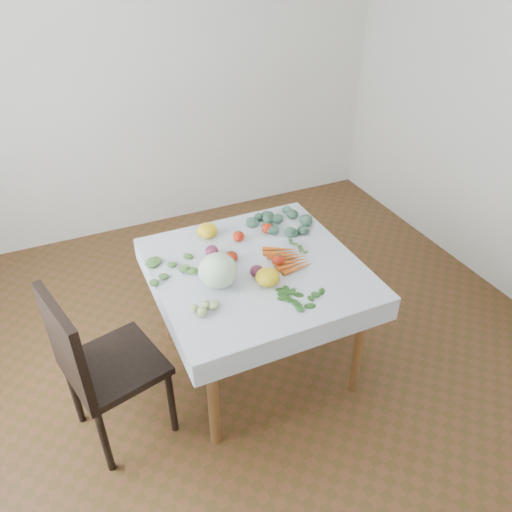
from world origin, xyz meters
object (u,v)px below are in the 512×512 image
(table, at_px, (256,281))
(heirloom_back, at_px, (207,230))
(chair, at_px, (95,362))
(cabbage, at_px, (218,270))
(carrot_bunch, at_px, (289,258))

(table, bearing_deg, heirloom_back, 109.34)
(chair, xyz_separation_m, cabbage, (0.70, 0.10, 0.28))
(cabbage, distance_m, carrot_bunch, 0.45)
(chair, xyz_separation_m, heirloom_back, (0.80, 0.57, 0.23))
(chair, distance_m, heirloom_back, 1.01)
(chair, bearing_deg, carrot_bunch, 6.82)
(heirloom_back, bearing_deg, table, -70.66)
(heirloom_back, bearing_deg, chair, -144.77)
(carrot_bunch, bearing_deg, chair, -173.18)
(table, height_order, chair, chair)
(chair, bearing_deg, cabbage, 7.77)
(table, xyz_separation_m, carrot_bunch, (0.19, -0.03, 0.12))
(chair, distance_m, cabbage, 0.76)
(table, xyz_separation_m, heirloom_back, (-0.14, 0.40, 0.15))
(heirloom_back, bearing_deg, cabbage, -102.75)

